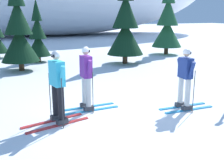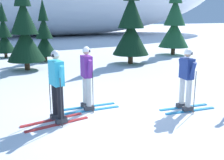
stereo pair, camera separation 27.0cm
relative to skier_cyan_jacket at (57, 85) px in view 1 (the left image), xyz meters
name	(u,v)px [view 1 (the left image)]	position (x,y,z in m)	size (l,w,h in m)	color
ground_plane	(121,113)	(1.73, 0.01, -0.98)	(120.00, 120.00, 0.00)	white
skier_cyan_jacket	(57,85)	(0.00, 0.00, 0.00)	(1.71, 0.83, 1.84)	red
skier_navy_jacket	(185,78)	(3.54, -0.43, -0.06)	(1.59, 0.78, 1.76)	#2893CC
skier_purple_jacket	(86,77)	(0.96, 0.63, -0.02)	(1.62, 0.79, 1.82)	#2893CC
pine_tree_center	(19,30)	(-0.24, 7.13, 0.96)	(1.79, 1.79, 4.64)	#47301E
pine_tree_center_right	(38,36)	(0.93, 9.32, 0.50)	(1.36, 1.36, 3.53)	#47301E
pine_tree_right	(125,24)	(5.24, 6.88, 1.18)	(1.99, 1.99, 5.16)	#47301E
pine_tree_far_right	(167,22)	(9.39, 8.94, 1.18)	(1.99, 1.99, 5.16)	#47301E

